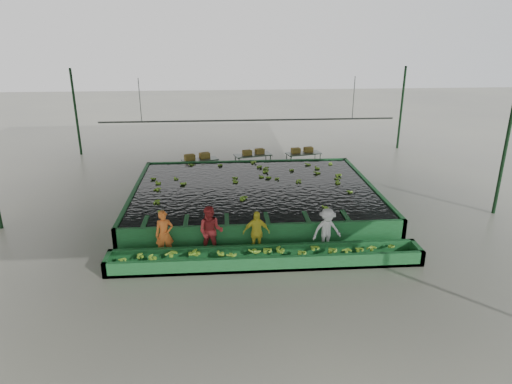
{
  "coord_description": "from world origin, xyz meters",
  "views": [
    {
      "loc": [
        -1.31,
        -16.44,
        7.13
      ],
      "look_at": [
        0.0,
        0.5,
        1.0
      ],
      "focal_mm": 32.0,
      "sensor_mm": 36.0,
      "label": 1
    }
  ],
  "objects": [
    {
      "name": "floating_bananas",
      "position": [
        0.0,
        2.3,
        0.85
      ],
      "size": [
        9.31,
        6.35,
        0.13
      ],
      "primitive_type": null,
      "color": "#78B62A",
      "rests_on": "tank_water"
    },
    {
      "name": "box_stack_left",
      "position": [
        -2.57,
        6.18,
        0.82
      ],
      "size": [
        1.34,
        0.81,
        0.28
      ],
      "primitive_type": null,
      "rotation": [
        0.0,
        0.0,
        0.38
      ],
      "color": "olive",
      "rests_on": "packing_table_left"
    },
    {
      "name": "packing_table_right",
      "position": [
        3.04,
        6.9,
        0.42
      ],
      "size": [
        1.97,
        1.14,
        0.84
      ],
      "primitive_type": null,
      "rotation": [
        0.0,
        0.0,
        0.23
      ],
      "color": "#59605B",
      "rests_on": "ground"
    },
    {
      "name": "worker_c",
      "position": [
        -0.25,
        -2.8,
        0.76
      ],
      "size": [
        0.91,
        0.41,
        1.53
      ],
      "primitive_type": "imported",
      "rotation": [
        0.0,
        0.0,
        0.05
      ],
      "color": "yellow",
      "rests_on": "ground"
    },
    {
      "name": "worker_b",
      "position": [
        -1.74,
        -2.8,
        0.86
      ],
      "size": [
        0.94,
        0.78,
        1.72
      ],
      "primitive_type": "imported",
      "rotation": [
        0.0,
        0.0,
        -0.17
      ],
      "color": "#AC2B2D",
      "rests_on": "ground"
    },
    {
      "name": "tank_water",
      "position": [
        0.0,
        1.5,
        0.85
      ],
      "size": [
        9.7,
        7.7,
        0.0
      ],
      "primitive_type": "cube",
      "color": "black",
      "rests_on": "flotation_tank"
    },
    {
      "name": "rail_hanger_right",
      "position": [
        5.0,
        5.0,
        4.0
      ],
      "size": [
        0.04,
        0.04,
        2.0
      ],
      "primitive_type": "cylinder",
      "color": "#59605B",
      "rests_on": "shed_roof"
    },
    {
      "name": "trough_bananas",
      "position": [
        0.0,
        -3.6,
        0.4
      ],
      "size": [
        9.41,
        0.63,
        0.13
      ],
      "primitive_type": null,
      "color": "#78B62A",
      "rests_on": "sorting_trough"
    },
    {
      "name": "sorting_trough",
      "position": [
        0.0,
        -3.6,
        0.25
      ],
      "size": [
        10.0,
        1.0,
        0.5
      ],
      "primitive_type": null,
      "color": "#1B5F2B",
      "rests_on": "ground"
    },
    {
      "name": "shed_roof",
      "position": [
        0.0,
        0.0,
        5.0
      ],
      "size": [
        20.0,
        22.0,
        0.04
      ],
      "primitive_type": "cube",
      "color": "gray",
      "rests_on": "shed_posts"
    },
    {
      "name": "box_stack_mid",
      "position": [
        0.34,
        6.7,
        0.88
      ],
      "size": [
        1.2,
        0.7,
        0.25
      ],
      "primitive_type": null,
      "rotation": [
        0.0,
        0.0,
        0.35
      ],
      "color": "olive",
      "rests_on": "packing_table_mid"
    },
    {
      "name": "rail_hanger_left",
      "position": [
        -5.0,
        5.0,
        4.0
      ],
      "size": [
        0.04,
        0.04,
        2.0
      ],
      "primitive_type": "cylinder",
      "color": "#59605B",
      "rests_on": "shed_roof"
    },
    {
      "name": "packing_table_left",
      "position": [
        -2.43,
        6.13,
        0.41
      ],
      "size": [
        1.94,
        1.27,
        0.82
      ],
      "primitive_type": null,
      "rotation": [
        0.0,
        0.0,
        0.34
      ],
      "color": "#59605B",
      "rests_on": "ground"
    },
    {
      "name": "packing_table_mid",
      "position": [
        0.31,
        6.68,
        0.44
      ],
      "size": [
        2.05,
        1.23,
        0.87
      ],
      "primitive_type": null,
      "rotation": [
        0.0,
        0.0,
        0.26
      ],
      "color": "#59605B",
      "rests_on": "ground"
    },
    {
      "name": "flotation_tank",
      "position": [
        0.0,
        1.5,
        0.45
      ],
      "size": [
        10.0,
        8.0,
        0.9
      ],
      "primitive_type": null,
      "color": "#1B5F2B",
      "rests_on": "ground"
    },
    {
      "name": "box_stack_right",
      "position": [
        2.98,
        6.99,
        0.84
      ],
      "size": [
        1.23,
        0.57,
        0.25
      ],
      "primitive_type": null,
      "rotation": [
        0.0,
        0.0,
        0.21
      ],
      "color": "olive",
      "rests_on": "packing_table_right"
    },
    {
      "name": "worker_a",
      "position": [
        -3.24,
        -2.8,
        0.81
      ],
      "size": [
        0.65,
        0.49,
        1.63
      ],
      "primitive_type": "imported",
      "rotation": [
        0.0,
        0.0,
        0.18
      ],
      "color": "orange",
      "rests_on": "ground"
    },
    {
      "name": "worker_d",
      "position": [
        2.12,
        -2.8,
        0.77
      ],
      "size": [
        1.08,
        0.74,
        1.54
      ],
      "primitive_type": "imported",
      "rotation": [
        0.0,
        0.0,
        0.18
      ],
      "color": "silver",
      "rests_on": "ground"
    },
    {
      "name": "shed_posts",
      "position": [
        0.0,
        0.0,
        2.5
      ],
      "size": [
        20.0,
        22.0,
        5.0
      ],
      "primitive_type": null,
      "color": "black",
      "rests_on": "ground"
    },
    {
      "name": "ground",
      "position": [
        0.0,
        0.0,
        0.0
      ],
      "size": [
        80.0,
        80.0,
        0.0
      ],
      "primitive_type": "plane",
      "color": "gray",
      "rests_on": "ground"
    },
    {
      "name": "cableway_rail",
      "position": [
        0.0,
        5.0,
        3.0
      ],
      "size": [
        0.08,
        0.08,
        14.0
      ],
      "primitive_type": "cylinder",
      "color": "#59605B",
      "rests_on": "shed_roof"
    }
  ]
}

